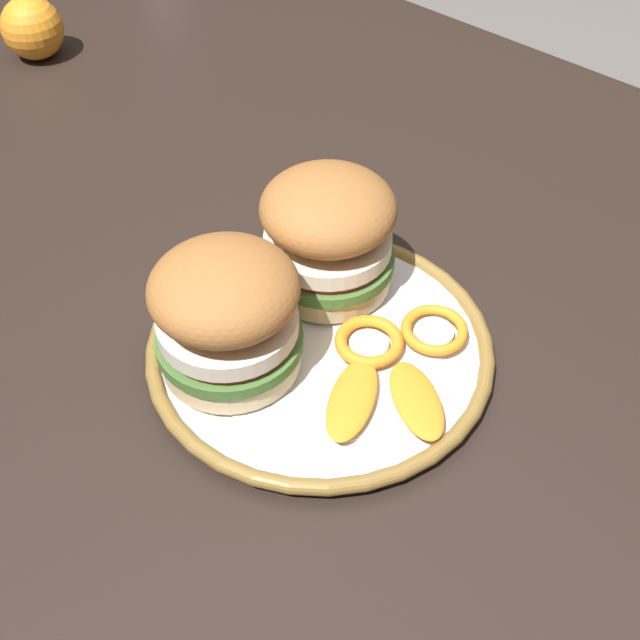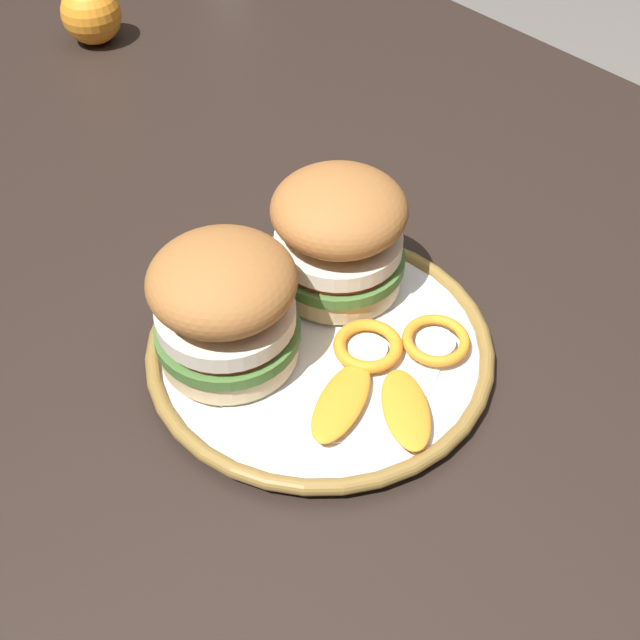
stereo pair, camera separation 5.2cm
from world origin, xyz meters
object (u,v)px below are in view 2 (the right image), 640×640
Objects in this scene: sandwich_half_right at (339,233)px; dinner_plate at (320,347)px; sandwich_half_left at (225,305)px; whole_orange at (91,14)px; dining_table at (283,375)px.

dinner_plate is at bearing 127.43° from sandwich_half_right.
sandwich_half_left is 1.03× the size of sandwich_half_right.
sandwich_half_left is 1.56× the size of whole_orange.
dining_table is 5.50× the size of dinner_plate.
sandwich_half_left is (-0.03, 0.07, 0.15)m from dining_table.
whole_orange is (0.54, -0.19, -0.03)m from sandwich_half_left.
whole_orange is (0.54, -0.07, -0.03)m from sandwich_half_right.
sandwich_half_right reaches higher than whole_orange.
sandwich_half_right is at bearing -111.70° from dining_table.
whole_orange is at bearing -13.12° from dining_table.
dinner_plate is 3.73× the size of whole_orange.
dining_table is 13.55× the size of sandwich_half_right.
dining_table is at bearing -7.04° from dinner_plate.
dinner_plate reaches higher than dining_table.
dining_table is at bearing 166.88° from whole_orange.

